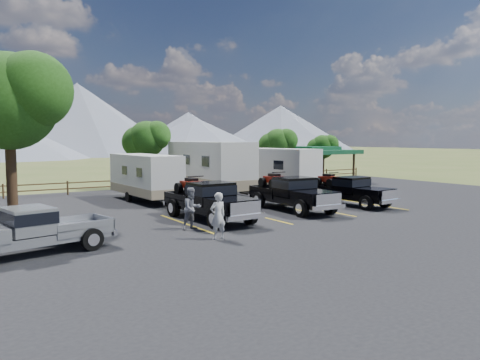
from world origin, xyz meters
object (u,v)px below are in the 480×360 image
trailer_left (145,177)px  person_b (192,208)px  pickup_silver (33,230)px  trailer_center (209,167)px  tree_big_nw (7,101)px  pavilion (314,151)px  rig_right (348,190)px  person_a (218,216)px  trailer_right (271,170)px  rig_left (208,200)px  rig_center (291,192)px

trailer_left → person_b: 9.85m
trailer_left → pickup_silver: (-8.03, -10.77, -0.68)m
trailer_center → pickup_silver: (-13.05, -11.71, -1.07)m
trailer_center → tree_big_nw: bearing=-159.9°
tree_big_nw → pavilion: (25.55, 7.97, -2.81)m
pavilion → trailer_center: size_ratio=0.59×
rig_right → pickup_silver: size_ratio=1.03×
trailer_center → person_a: (-6.70, -12.96, -1.00)m
person_a → pavilion: bearing=-141.4°
trailer_center → person_b: size_ratio=5.84×
tree_big_nw → trailer_right: 17.62m
rig_left → rig_right: bearing=-2.2°
pavilion → rig_left: bearing=-144.3°
pickup_silver → person_a: (6.34, -1.25, 0.08)m
pickup_silver → person_b: bearing=88.5°
rig_center → pickup_silver: 13.63m
person_b → trailer_center: bearing=51.6°
tree_big_nw → rig_right: bearing=-15.1°
pavilion → person_a: 25.63m
tree_big_nw → trailer_center: bearing=18.3°
pavilion → person_b: (-19.33, -14.35, -1.85)m
trailer_center → pickup_silver: 17.56m
rig_center → trailer_right: trailer_right is taller
trailer_right → pickup_silver: size_ratio=1.66×
tree_big_nw → pavilion: tree_big_nw is taller
trailer_center → person_b: trailer_center is taller
rig_left → person_a: 4.37m
trailer_left → pickup_silver: size_ratio=1.50×
trailer_right → person_b: (-10.75, -9.06, -0.77)m
rig_center → rig_right: bearing=-0.4°
pavilion → rig_left: pavilion is taller
rig_right → person_b: rig_right is taller
rig_left → trailer_center: bearing=58.5°
pavilion → person_a: bearing=-139.3°
rig_center → person_b: bearing=-162.3°
trailer_center → person_a: trailer_center is taller
trailer_center → person_a: bearing=-115.6°
tree_big_nw → pavilion: 26.91m
rig_left → pickup_silver: (-8.10, -2.75, -0.15)m
trailer_left → person_a: trailer_left is taller
rig_right → trailer_right: bearing=85.6°
tree_big_nw → trailer_left: 9.43m
tree_big_nw → rig_center: size_ratio=1.28×
rig_left → pickup_silver: bearing=-163.9°
trailer_left → person_b: (-1.63, -9.69, -0.61)m
person_a → rig_center: bearing=-150.7°
tree_big_nw → pavilion: bearing=17.3°
person_b → trailer_left: bearing=74.1°
pavilion → person_a: pavilion is taller
rig_right → trailer_left: size_ratio=0.69×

